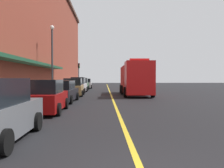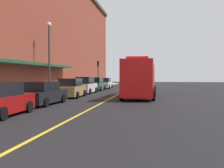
# 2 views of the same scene
# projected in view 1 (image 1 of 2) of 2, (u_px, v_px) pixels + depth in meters

# --- Properties ---
(ground_plane) EXTENTS (112.00, 112.00, 0.00)m
(ground_plane) POSITION_uv_depth(u_px,v_px,m) (110.00, 92.00, 29.14)
(ground_plane) COLOR black
(sidewalk_left) EXTENTS (2.40, 70.00, 0.15)m
(sidewalk_left) POSITION_uv_depth(u_px,v_px,m) (60.00, 92.00, 28.93)
(sidewalk_left) COLOR #ADA8A0
(sidewalk_left) RESTS_ON ground
(lane_center_stripe) EXTENTS (0.16, 70.00, 0.01)m
(lane_center_stripe) POSITION_uv_depth(u_px,v_px,m) (110.00, 92.00, 29.14)
(lane_center_stripe) COLOR gold
(lane_center_stripe) RESTS_ON ground
(brick_building_left) EXTENTS (11.26, 64.00, 16.35)m
(brick_building_left) POSITION_uv_depth(u_px,v_px,m) (5.00, 24.00, 27.50)
(brick_building_left) COLOR brown
(brick_building_left) RESTS_ON ground
(parked_car_1) EXTENTS (2.15, 4.25, 1.73)m
(parked_car_1) POSITION_uv_depth(u_px,v_px,m) (45.00, 97.00, 12.34)
(parked_car_1) COLOR maroon
(parked_car_1) RESTS_ON ground
(parked_car_2) EXTENTS (2.12, 4.82, 1.62)m
(parked_car_2) POSITION_uv_depth(u_px,v_px,m) (62.00, 92.00, 17.56)
(parked_car_2) COLOR black
(parked_car_2) RESTS_ON ground
(parked_car_3) EXTENTS (2.17, 4.37, 1.79)m
(parked_car_3) POSITION_uv_depth(u_px,v_px,m) (73.00, 88.00, 23.73)
(parked_car_3) COLOR #A5844C
(parked_car_3) RESTS_ON ground
(parked_car_4) EXTENTS (2.03, 4.31, 1.91)m
(parked_car_4) POSITION_uv_depth(u_px,v_px,m) (79.00, 85.00, 29.12)
(parked_car_4) COLOR silver
(parked_car_4) RESTS_ON ground
(parked_car_5) EXTENTS (1.99, 4.70, 1.82)m
(parked_car_5) POSITION_uv_depth(u_px,v_px,m) (82.00, 84.00, 35.05)
(parked_car_5) COLOR #2D5133
(parked_car_5) RESTS_ON ground
(parked_car_6) EXTENTS (2.09, 4.60, 1.69)m
(parked_car_6) POSITION_uv_depth(u_px,v_px,m) (86.00, 84.00, 40.76)
(parked_car_6) COLOR silver
(parked_car_6) RESTS_ON ground
(fire_truck) EXTENTS (2.98, 9.38, 3.60)m
(fire_truck) POSITION_uv_depth(u_px,v_px,m) (135.00, 79.00, 24.93)
(fire_truck) COLOR red
(fire_truck) RESTS_ON ground
(parking_meter_1) EXTENTS (0.14, 0.18, 1.33)m
(parking_meter_1) POSITION_uv_depth(u_px,v_px,m) (78.00, 82.00, 41.80)
(parking_meter_1) COLOR #4C4C51
(parking_meter_1) RESTS_ON sidewalk_left
(parking_meter_3) EXTENTS (0.14, 0.18, 1.33)m
(parking_meter_3) POSITION_uv_depth(u_px,v_px,m) (77.00, 82.00, 39.71)
(parking_meter_3) COLOR #4C4C51
(parking_meter_3) RESTS_ON sidewalk_left
(street_lamp_left) EXTENTS (0.44, 0.44, 6.94)m
(street_lamp_left) POSITION_uv_depth(u_px,v_px,m) (52.00, 52.00, 23.42)
(street_lamp_left) COLOR #33383D
(street_lamp_left) RESTS_ON sidewalk_left
(traffic_light_near) EXTENTS (0.38, 0.36, 4.30)m
(traffic_light_near) POSITION_uv_depth(u_px,v_px,m) (79.00, 70.00, 41.93)
(traffic_light_near) COLOR #232326
(traffic_light_near) RESTS_ON sidewalk_left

